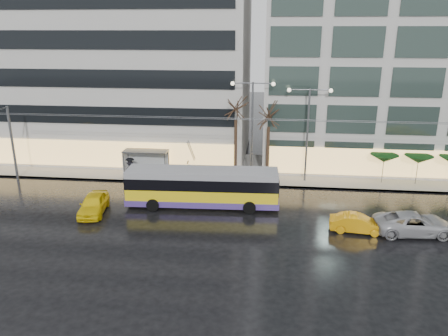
# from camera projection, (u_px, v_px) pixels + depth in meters

# --- Properties ---
(ground) EXTENTS (140.00, 140.00, 0.00)m
(ground) POSITION_uv_depth(u_px,v_px,m) (215.00, 229.00, 31.26)
(ground) COLOR black
(ground) RESTS_ON ground
(sidewalk) EXTENTS (80.00, 10.00, 0.15)m
(sidewalk) POSITION_uv_depth(u_px,v_px,m) (253.00, 169.00, 44.27)
(sidewalk) COLOR gray
(sidewalk) RESTS_ON ground
(kerb) EXTENTS (80.00, 0.10, 0.15)m
(kerb) POSITION_uv_depth(u_px,v_px,m) (250.00, 185.00, 39.59)
(kerb) COLOR slate
(kerb) RESTS_ON ground
(building_left) EXTENTS (34.00, 14.00, 22.00)m
(building_left) POSITION_uv_depth(u_px,v_px,m) (91.00, 52.00, 47.47)
(building_left) COLOR #B1AEA9
(building_left) RESTS_ON sidewalk
(building_right) EXTENTS (32.00, 14.00, 25.00)m
(building_right) POSITION_uv_depth(u_px,v_px,m) (428.00, 39.00, 43.37)
(building_right) COLOR #B1AEA9
(building_right) RESTS_ON sidewalk
(trolleybus) EXTENTS (12.13, 4.84, 5.58)m
(trolleybus) POSITION_uv_depth(u_px,v_px,m) (202.00, 189.00, 34.74)
(trolleybus) COLOR yellow
(trolleybus) RESTS_ON ground
(catenary) EXTENTS (42.24, 5.12, 7.00)m
(catenary) POSITION_uv_depth(u_px,v_px,m) (239.00, 144.00, 37.36)
(catenary) COLOR #595B60
(catenary) RESTS_ON ground
(bus_shelter) EXTENTS (4.20, 1.60, 2.51)m
(bus_shelter) POSITION_uv_depth(u_px,v_px,m) (143.00, 157.00, 41.64)
(bus_shelter) COLOR #595B60
(bus_shelter) RESTS_ON sidewalk
(street_lamp_near) EXTENTS (3.96, 0.36, 9.03)m
(street_lamp_near) POSITION_uv_depth(u_px,v_px,m) (252.00, 117.00, 39.43)
(street_lamp_near) COLOR #595B60
(street_lamp_near) RESTS_ON sidewalk
(street_lamp_far) EXTENTS (3.96, 0.36, 8.53)m
(street_lamp_far) POSITION_uv_depth(u_px,v_px,m) (308.00, 122.00, 38.99)
(street_lamp_far) COLOR #595B60
(street_lamp_far) RESTS_ON sidewalk
(tree_a) EXTENTS (3.20, 3.20, 8.40)m
(tree_a) POSITION_uv_depth(u_px,v_px,m) (236.00, 105.00, 39.44)
(tree_a) COLOR black
(tree_a) RESTS_ON sidewalk
(tree_b) EXTENTS (3.20, 3.20, 7.70)m
(tree_b) POSITION_uv_depth(u_px,v_px,m) (269.00, 112.00, 39.52)
(tree_b) COLOR black
(tree_b) RESTS_ON sidewalk
(parasol_a) EXTENTS (2.50, 2.50, 2.65)m
(parasol_a) POSITION_uv_depth(u_px,v_px,m) (384.00, 158.00, 39.46)
(parasol_a) COLOR #595B60
(parasol_a) RESTS_ON sidewalk
(parasol_b) EXTENTS (2.50, 2.50, 2.65)m
(parasol_b) POSITION_uv_depth(u_px,v_px,m) (419.00, 159.00, 39.15)
(parasol_b) COLOR #595B60
(parasol_b) RESTS_ON sidewalk
(taxi_a) EXTENTS (2.43, 4.66, 1.51)m
(taxi_a) POSITION_uv_depth(u_px,v_px,m) (94.00, 204.00, 33.68)
(taxi_a) COLOR yellow
(taxi_a) RESTS_ON ground
(taxi_b) EXTENTS (3.99, 1.76, 1.28)m
(taxi_b) POSITION_uv_depth(u_px,v_px,m) (358.00, 223.00, 30.58)
(taxi_b) COLOR orange
(taxi_b) RESTS_ON ground
(sedan_silver) EXTENTS (5.61, 2.91, 1.51)m
(sedan_silver) POSITION_uv_depth(u_px,v_px,m) (414.00, 224.00, 30.28)
(sedan_silver) COLOR #A5A5AA
(sedan_silver) RESTS_ON ground
(pedestrian_a) EXTENTS (1.00, 1.02, 2.19)m
(pedestrian_a) POSITION_uv_depth(u_px,v_px,m) (148.00, 158.00, 42.55)
(pedestrian_a) COLOR black
(pedestrian_a) RESTS_ON sidewalk
(pedestrian_b) EXTENTS (1.00, 0.90, 1.67)m
(pedestrian_b) POSITION_uv_depth(u_px,v_px,m) (189.00, 164.00, 42.86)
(pedestrian_b) COLOR black
(pedestrian_b) RESTS_ON sidewalk
(pedestrian_c) EXTENTS (1.27, 0.97, 2.11)m
(pedestrian_c) POSITION_uv_depth(u_px,v_px,m) (130.00, 168.00, 40.72)
(pedestrian_c) COLOR black
(pedestrian_c) RESTS_ON sidewalk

